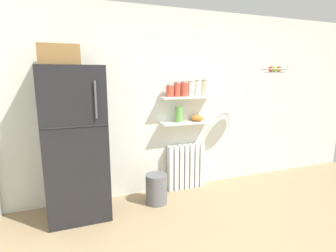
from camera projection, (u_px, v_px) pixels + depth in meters
The scene contains 16 objects.
ground_plane at pixel (222, 248), 2.58m from camera, with size 7.04×7.04×0.00m, color #9E8460.
back_wall at pixel (167, 103), 3.76m from camera, with size 7.04×0.10×2.60m, color silver.
refrigerator at pixel (75, 140), 3.05m from camera, with size 0.69×0.66×2.01m.
radiator at pixel (186, 167), 3.91m from camera, with size 0.56×0.12×0.68m.
wall_shelf_lower at pixel (187, 122), 3.75m from camera, with size 0.78×0.22×0.03m, color white.
wall_shelf_upper at pixel (187, 97), 3.68m from camera, with size 0.78×0.22×0.03m, color white.
storage_jar_0 at pixel (170, 91), 3.57m from camera, with size 0.11×0.11×0.17m.
storage_jar_1 at pixel (177, 89), 3.60m from camera, with size 0.09×0.09×0.21m.
storage_jar_2 at pixel (184, 89), 3.64m from camera, with size 0.10×0.10×0.21m.
storage_jar_3 at pixel (191, 89), 3.68m from camera, with size 0.10×0.10×0.22m.
storage_jar_4 at pixel (198, 88), 3.71m from camera, with size 0.08×0.08×0.23m.
storage_jar_5 at pixel (204, 88), 3.75m from camera, with size 0.10×0.10×0.23m.
vase at pixel (179, 115), 3.68m from camera, with size 0.10×0.10×0.22m, color #66A84C.
shelf_bowl at pixel (197, 118), 3.80m from camera, with size 0.20×0.20×0.09m, color orange.
trash_bin at pixel (156, 189), 3.46m from camera, with size 0.29×0.29×0.40m, color slate.
hanging_fruit_basket at pixel (274, 70), 3.56m from camera, with size 0.35×0.35×0.09m.
Camera 1 is at (-1.31, -1.47, 1.69)m, focal length 27.66 mm.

